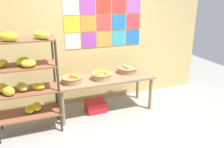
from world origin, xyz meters
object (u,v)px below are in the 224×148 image
Objects in this scene: fruit_basket_back_right at (127,69)px; produce_crate_under_table at (95,106)px; display_table at (105,81)px; fruit_basket_back_left at (102,75)px; fruit_basket_left at (72,79)px; banana_shelf_unit at (23,76)px.

fruit_basket_back_right is 1.09× the size of produce_crate_under_table.
fruit_basket_back_left is at bearing -141.72° from display_table.
produce_crate_under_table is at bearing 10.93° from fruit_basket_left.
fruit_basket_back_left reaches higher than fruit_basket_back_right.
fruit_basket_back_right reaches higher than display_table.
banana_shelf_unit is 0.83m from fruit_basket_left.
fruit_basket_back_right reaches higher than produce_crate_under_table.
banana_shelf_unit is 1.96m from fruit_basket_back_right.
fruit_basket_back_left is 0.66m from produce_crate_under_table.
banana_shelf_unit is at bearing -171.85° from fruit_basket_back_left.
banana_shelf_unit reaches higher than produce_crate_under_table.
fruit_basket_back_left is at bearing -0.91° from fruit_basket_left.
fruit_basket_back_left reaches higher than fruit_basket_left.
produce_crate_under_table is at bearing 139.69° from fruit_basket_back_left.
produce_crate_under_table is at bearing 169.20° from display_table.
fruit_basket_back_left is 0.61m from fruit_basket_back_right.
banana_shelf_unit is 4.57× the size of produce_crate_under_table.
fruit_basket_left reaches higher than produce_crate_under_table.
fruit_basket_left is 0.92× the size of fruit_basket_back_right.
fruit_basket_back_left is 0.95× the size of fruit_basket_back_right.
produce_crate_under_table is (-0.11, 0.09, -0.65)m from fruit_basket_back_left.
fruit_basket_left reaches higher than display_table.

